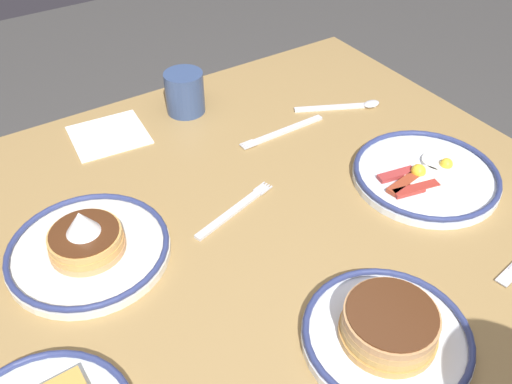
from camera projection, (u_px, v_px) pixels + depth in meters
dining_table at (249, 246)px, 1.02m from camera, size 1.18×0.99×0.74m
plate_near_main at (88, 246)px, 0.89m from camera, size 0.26×0.26×0.09m
plate_center_pancakes at (388, 332)px, 0.76m from camera, size 0.24×0.24×0.06m
plate_far_companion at (426, 175)px, 1.05m from camera, size 0.27×0.27×0.04m
coffee_mug at (185, 91)px, 1.21m from camera, size 0.10×0.10×0.09m
paper_napkin at (109, 135)px, 1.17m from camera, size 0.16×0.15×0.00m
fork_near at (235, 210)px, 0.98m from camera, size 0.18×0.07×0.01m
fork_far at (282, 132)px, 1.17m from camera, size 0.20×0.02×0.01m
tea_spoon at (350, 106)px, 1.25m from camera, size 0.18×0.10×0.01m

